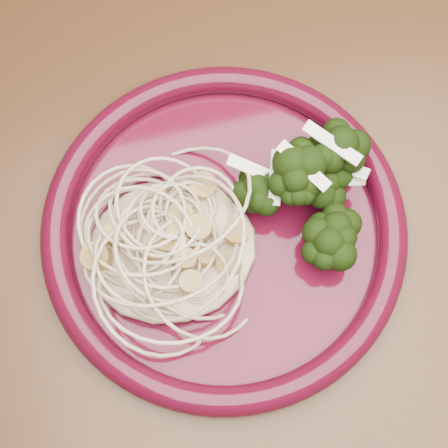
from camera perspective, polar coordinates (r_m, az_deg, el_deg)
name	(u,v)px	position (r m, az deg, el deg)	size (l,w,h in m)	color
dining_table	(135,301)	(0.62, -8.13, -7.01)	(1.20, 0.80, 0.75)	#472814
dinner_plate	(224,227)	(0.51, 0.00, -0.32)	(0.35, 0.35, 0.03)	#440819
spaghetti_pile	(170,246)	(0.50, -4.96, -1.99)	(0.14, 0.12, 0.03)	#CAB38D
scallop_cluster	(166,232)	(0.47, -5.31, -0.72)	(0.12, 0.12, 0.04)	#AC8A45
broccoli_pile	(290,191)	(0.50, 6.02, 3.06)	(0.10, 0.16, 0.06)	black
onion_garnish	(294,174)	(0.47, 6.43, 4.60)	(0.07, 0.10, 0.05)	white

